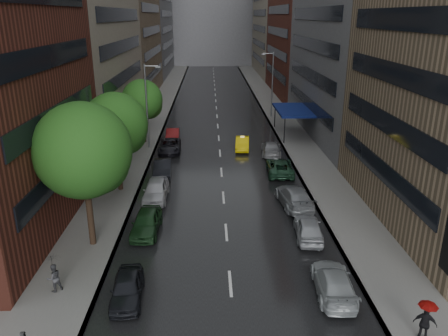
# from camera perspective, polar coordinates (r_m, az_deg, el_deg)

# --- Properties ---
(ground) EXTENTS (220.00, 220.00, 0.00)m
(ground) POSITION_cam_1_polar(r_m,az_deg,el_deg) (21.70, 1.35, -20.80)
(ground) COLOR gray
(ground) RESTS_ON ground
(road) EXTENTS (14.00, 140.00, 0.01)m
(road) POSITION_cam_1_polar(r_m,az_deg,el_deg) (68.01, -0.98, 7.53)
(road) COLOR black
(road) RESTS_ON ground
(sidewalk_left) EXTENTS (4.00, 140.00, 0.15)m
(sidewalk_left) POSITION_cam_1_polar(r_m,az_deg,el_deg) (68.45, -8.60, 7.45)
(sidewalk_left) COLOR gray
(sidewalk_left) RESTS_ON ground
(sidewalk_right) EXTENTS (4.00, 140.00, 0.15)m
(sidewalk_right) POSITION_cam_1_polar(r_m,az_deg,el_deg) (68.72, 6.61, 7.58)
(sidewalk_right) COLOR gray
(sidewalk_right) RESTS_ON ground
(buildings_left) EXTENTS (8.00, 108.00, 38.00)m
(buildings_left) POSITION_cam_1_polar(r_m,az_deg,el_deg) (76.64, -13.22, 20.42)
(buildings_left) COLOR maroon
(buildings_left) RESTS_ON ground
(buildings_right) EXTENTS (8.05, 109.10, 36.00)m
(buildings_right) POSITION_cam_1_polar(r_m,az_deg,el_deg) (74.98, 11.14, 19.86)
(buildings_right) COLOR #937A5B
(buildings_right) RESTS_ON ground
(building_far) EXTENTS (40.00, 14.00, 32.00)m
(building_far) POSITION_cam_1_polar(r_m,az_deg,el_deg) (134.56, -1.53, 20.25)
(building_far) COLOR slate
(building_far) RESTS_ON ground
(tree_near) EXTENTS (5.83, 5.83, 9.30)m
(tree_near) POSITION_cam_1_polar(r_m,az_deg,el_deg) (27.26, -17.95, 2.16)
(tree_near) COLOR #382619
(tree_near) RESTS_ON ground
(tree_mid) EXTENTS (5.21, 5.21, 8.30)m
(tree_mid) POSITION_cam_1_polar(r_m,az_deg,el_deg) (36.10, -14.00, 5.49)
(tree_mid) COLOR #382619
(tree_mid) RESTS_ON ground
(tree_far) EXTENTS (4.58, 4.58, 7.30)m
(tree_far) POSITION_cam_1_polar(r_m,az_deg,el_deg) (50.19, -10.65, 8.73)
(tree_far) COLOR #382619
(tree_far) RESTS_ON ground
(taxi) EXTENTS (1.79, 4.24, 1.36)m
(taxi) POSITION_cam_1_polar(r_m,az_deg,el_deg) (47.88, 2.41, 3.23)
(taxi) COLOR yellow
(taxi) RESTS_ON ground
(parked_cars_left) EXTENTS (2.41, 34.42, 1.58)m
(parked_cars_left) POSITION_cam_1_polar(r_m,az_deg,el_deg) (38.40, -8.30, -1.03)
(parked_cars_left) COLOR black
(parked_cars_left) RESTS_ON ground
(parked_cars_right) EXTENTS (2.64, 29.33, 1.53)m
(parked_cars_right) POSITION_cam_1_polar(r_m,az_deg,el_deg) (35.39, 8.73, -2.89)
(parked_cars_right) COLOR #A5ABAE
(parked_cars_right) RESTS_ON ground
(ped_black_umbrella) EXTENTS (0.97, 0.98, 2.09)m
(ped_black_umbrella) POSITION_cam_1_polar(r_m,az_deg,el_deg) (25.05, -21.45, -12.31)
(ped_black_umbrella) COLOR #414246
(ped_black_umbrella) RESTS_ON sidewalk_left
(ped_red_umbrella) EXTENTS (1.08, 0.82, 2.01)m
(ped_red_umbrella) POSITION_cam_1_polar(r_m,az_deg,el_deg) (22.31, 24.90, -17.30)
(ped_red_umbrella) COLOR black
(ped_red_umbrella) RESTS_ON sidewalk_right
(street_lamp_left) EXTENTS (1.74, 0.22, 9.00)m
(street_lamp_left) POSITION_cam_1_polar(r_m,az_deg,el_deg) (47.90, -9.98, 8.15)
(street_lamp_left) COLOR gray
(street_lamp_left) RESTS_ON sidewalk_left
(street_lamp_right) EXTENTS (1.74, 0.22, 9.00)m
(street_lamp_right) POSITION_cam_1_polar(r_m,az_deg,el_deg) (62.82, 6.26, 10.95)
(street_lamp_right) COLOR gray
(street_lamp_right) RESTS_ON sidewalk_right
(awning) EXTENTS (4.00, 8.00, 3.12)m
(awning) POSITION_cam_1_polar(r_m,az_deg,el_deg) (53.62, 9.00, 7.47)
(awning) COLOR navy
(awning) RESTS_ON sidewalk_right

